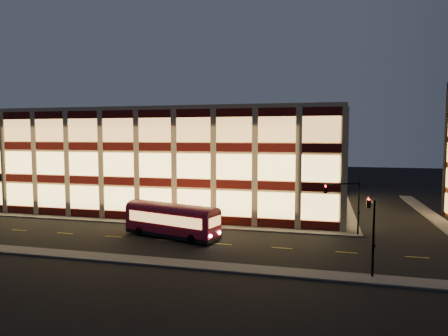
# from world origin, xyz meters

# --- Properties ---
(ground) EXTENTS (200.00, 200.00, 0.00)m
(ground) POSITION_xyz_m (0.00, 0.00, 0.00)
(ground) COLOR black
(ground) RESTS_ON ground
(sidewalk_office_south) EXTENTS (54.00, 2.00, 0.15)m
(sidewalk_office_south) POSITION_xyz_m (-3.00, 1.00, 0.07)
(sidewalk_office_south) COLOR #514F4C
(sidewalk_office_south) RESTS_ON ground
(sidewalk_office_east) EXTENTS (2.00, 30.00, 0.15)m
(sidewalk_office_east) POSITION_xyz_m (23.00, 17.00, 0.07)
(sidewalk_office_east) COLOR #514F4C
(sidewalk_office_east) RESTS_ON ground
(sidewalk_tower_west) EXTENTS (2.00, 30.00, 0.15)m
(sidewalk_tower_west) POSITION_xyz_m (34.00, 17.00, 0.07)
(sidewalk_tower_west) COLOR #514F4C
(sidewalk_tower_west) RESTS_ON ground
(sidewalk_near) EXTENTS (100.00, 2.00, 0.15)m
(sidewalk_near) POSITION_xyz_m (0.00, -13.00, 0.07)
(sidewalk_near) COLOR #514F4C
(sidewalk_near) RESTS_ON ground
(office_building) EXTENTS (50.45, 30.45, 14.50)m
(office_building) POSITION_xyz_m (-2.91, 16.91, 7.25)
(office_building) COLOR tan
(office_building) RESTS_ON ground
(traffic_signal_far) EXTENTS (3.79, 1.87, 6.00)m
(traffic_signal_far) POSITION_xyz_m (22.21, 0.24, 4.11)
(traffic_signal_far) COLOR black
(traffic_signal_far) RESTS_ON ground
(traffic_signal_near) EXTENTS (0.32, 4.45, 6.00)m
(traffic_signal_near) POSITION_xyz_m (23.50, -11.03, 4.13)
(traffic_signal_near) COLOR black
(traffic_signal_near) RESTS_ON ground
(trolley_bus) EXTENTS (11.07, 5.59, 3.64)m
(trolley_bus) POSITION_xyz_m (4.13, -4.58, 2.02)
(trolley_bus) COLOR maroon
(trolley_bus) RESTS_ON ground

